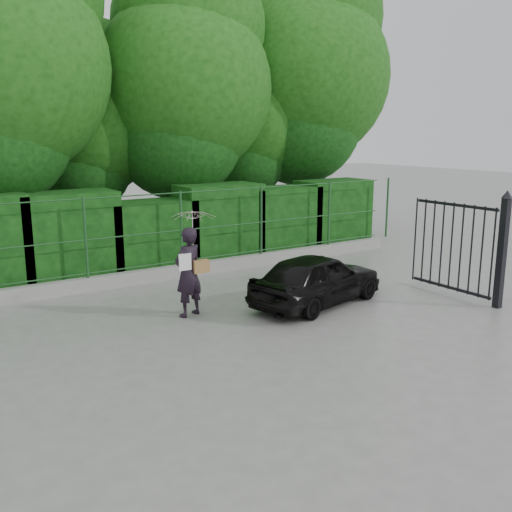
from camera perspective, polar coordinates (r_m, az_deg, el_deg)
ground at (r=10.08m, az=1.95°, el=-7.75°), size 80.00×80.00×0.00m
kerb at (r=13.80m, az=-8.85°, el=-1.69°), size 14.00×0.25×0.30m
fence at (r=13.68m, az=-8.15°, el=2.70°), size 14.13×0.06×1.80m
hedge at (r=14.52m, az=-10.63°, el=2.38°), size 14.20×1.20×2.16m
trees at (r=16.86m, az=-10.45°, el=16.09°), size 17.10×6.15×8.08m
gate at (r=12.47m, az=21.59°, el=0.96°), size 0.22×2.33×2.36m
woman at (r=10.82m, az=-6.50°, el=0.74°), size 0.94×0.87×2.03m
car at (r=11.65m, az=6.13°, el=-2.26°), size 3.37×1.94×1.08m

